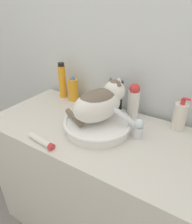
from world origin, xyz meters
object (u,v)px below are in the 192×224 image
at_px(cat, 100,102).
at_px(spray_bottle_trigger, 73,89).
at_px(faucet, 135,126).
at_px(shampoo_bottle_tall, 62,81).
at_px(lotion_bottle_white, 134,101).
at_px(cream_tube, 41,141).
at_px(hairspray_can_black, 118,96).
at_px(soap_pump_bottle, 180,116).

relative_size(cat, spray_bottle_trigger, 1.83).
distance_m(faucet, shampoo_bottle_tall, 0.63).
bearing_deg(spray_bottle_trigger, lotion_bottle_white, -0.00).
relative_size(shampoo_bottle_tall, cream_tube, 1.44).
bearing_deg(lotion_bottle_white, cream_tube, -119.05).
xyz_separation_m(cat, hairspray_can_black, (-0.00, 0.21, -0.05)).
xyz_separation_m(cat, faucet, (0.18, 0.02, -0.09)).
distance_m(soap_pump_bottle, hairspray_can_black, 0.35).
height_order(shampoo_bottle_tall, spray_bottle_trigger, shampoo_bottle_tall).
relative_size(faucet, spray_bottle_trigger, 0.94).
xyz_separation_m(cat, shampoo_bottle_tall, (-0.42, 0.21, -0.04)).
relative_size(hairspray_can_black, cream_tube, 1.31).
xyz_separation_m(cat, spray_bottle_trigger, (-0.33, 0.21, -0.08)).
bearing_deg(lotion_bottle_white, faucet, -64.62).
bearing_deg(faucet, spray_bottle_trigger, -30.98).
bearing_deg(soap_pump_bottle, cat, -148.90).
relative_size(cat, shampoo_bottle_tall, 1.27).
xyz_separation_m(faucet, spray_bottle_trigger, (-0.51, 0.19, 0.01)).
height_order(soap_pump_bottle, spray_bottle_trigger, soap_pump_bottle).
bearing_deg(shampoo_bottle_tall, cream_tube, -60.98).
xyz_separation_m(soap_pump_bottle, hairspray_can_black, (-0.35, -0.00, 0.03)).
distance_m(faucet, lotion_bottle_white, 0.21).
height_order(soap_pump_bottle, lotion_bottle_white, lotion_bottle_white).
height_order(cat, soap_pump_bottle, cat).
relative_size(lotion_bottle_white, cream_tube, 1.20).
relative_size(soap_pump_bottle, hairspray_can_black, 0.83).
bearing_deg(soap_pump_bottle, faucet, -131.12).
xyz_separation_m(soap_pump_bottle, lotion_bottle_white, (-0.25, 0.00, 0.02)).
bearing_deg(shampoo_bottle_tall, soap_pump_bottle, 0.00).
bearing_deg(shampoo_bottle_tall, hairspray_can_black, -0.00).
relative_size(faucet, lotion_bottle_white, 0.78).
distance_m(cat, hairspray_can_black, 0.21).
distance_m(cat, cream_tube, 0.33).
distance_m(hairspray_can_black, cream_tube, 0.49).
bearing_deg(shampoo_bottle_tall, lotion_bottle_white, 0.00).
distance_m(cat, spray_bottle_trigger, 0.40).
height_order(lotion_bottle_white, shampoo_bottle_tall, shampoo_bottle_tall).
xyz_separation_m(spray_bottle_trigger, cream_tube, (0.17, -0.46, -0.06)).
bearing_deg(lotion_bottle_white, hairspray_can_black, -180.00).
relative_size(cat, lotion_bottle_white, 1.52).
bearing_deg(faucet, cat, -4.24).
bearing_deg(cream_tube, faucet, 38.67).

